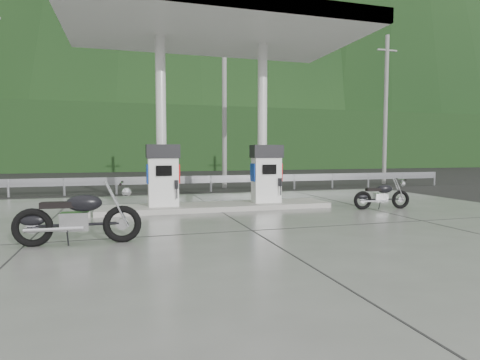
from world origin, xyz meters
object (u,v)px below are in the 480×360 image
object	(u,v)px
gas_pump_left	(163,175)
gas_pump_right	(266,174)
motorcycle_left	(78,217)
motorcycle_right	(382,196)

from	to	relation	value
gas_pump_left	gas_pump_right	bearing A→B (deg)	0.00
motorcycle_left	motorcycle_right	xyz separation A→B (m)	(8.37, 2.44, -0.11)
gas_pump_left	gas_pump_right	xyz separation A→B (m)	(3.20, 0.00, 0.00)
gas_pump_left	motorcycle_right	bearing A→B (deg)	-12.18
gas_pump_right	motorcycle_right	size ratio (longest dim) A/B	1.07
gas_pump_left	gas_pump_right	distance (m)	3.20
motorcycle_left	motorcycle_right	size ratio (longest dim) A/B	1.27
gas_pump_left	motorcycle_right	distance (m)	6.61
gas_pump_left	motorcycle_left	bearing A→B (deg)	-116.85
motorcycle_left	gas_pump_left	bearing A→B (deg)	66.00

